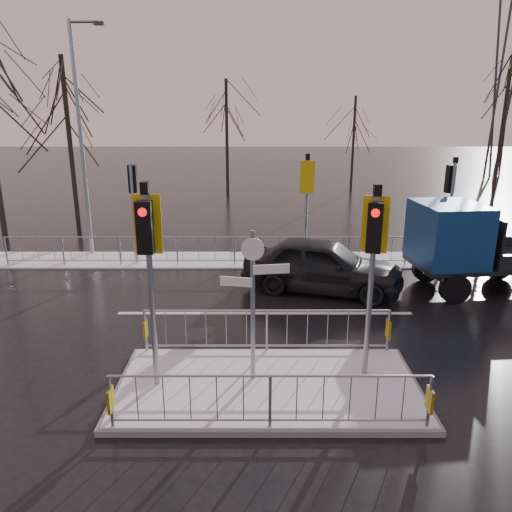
{
  "coord_description": "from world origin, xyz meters",
  "views": [
    {
      "loc": [
        -0.23,
        -8.73,
        5.45
      ],
      "look_at": [
        -0.24,
        3.25,
        1.8
      ],
      "focal_mm": 35.0,
      "sensor_mm": 36.0,
      "label": 1
    }
  ],
  "objects_px": {
    "street_lamp_left": "(82,133)",
    "flatbed_truck": "(473,245)",
    "car_far_lane": "(323,265)",
    "traffic_island": "(267,372)"
  },
  "relations": [
    {
      "from": "street_lamp_left",
      "to": "flatbed_truck",
      "type": "bearing_deg",
      "value": -17.28
    },
    {
      "from": "car_far_lane",
      "to": "flatbed_truck",
      "type": "height_order",
      "value": "flatbed_truck"
    },
    {
      "from": "car_far_lane",
      "to": "street_lamp_left",
      "type": "height_order",
      "value": "street_lamp_left"
    },
    {
      "from": "flatbed_truck",
      "to": "street_lamp_left",
      "type": "relative_size",
      "value": 0.74
    },
    {
      "from": "traffic_island",
      "to": "flatbed_truck",
      "type": "bearing_deg",
      "value": 41.69
    },
    {
      "from": "traffic_island",
      "to": "car_far_lane",
      "type": "distance_m",
      "value": 5.84
    },
    {
      "from": "car_far_lane",
      "to": "flatbed_truck",
      "type": "xyz_separation_m",
      "value": [
        4.46,
        0.01,
        0.63
      ]
    },
    {
      "from": "car_far_lane",
      "to": "traffic_island",
      "type": "bearing_deg",
      "value": 179.28
    },
    {
      "from": "traffic_island",
      "to": "flatbed_truck",
      "type": "distance_m",
      "value": 8.41
    },
    {
      "from": "car_far_lane",
      "to": "street_lamp_left",
      "type": "relative_size",
      "value": 0.58
    }
  ]
}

